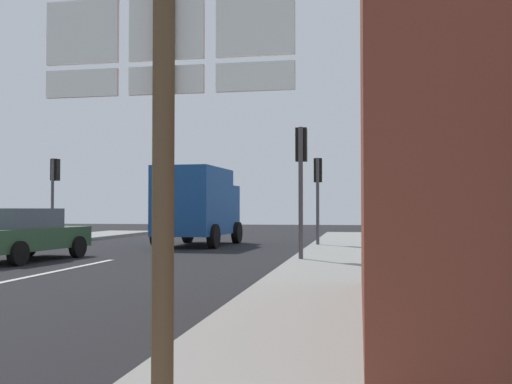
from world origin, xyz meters
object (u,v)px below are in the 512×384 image
Objects in this scene: traffic_light_far_left at (54,181)px; traffic_light_near_right at (301,163)px; traffic_light_far_right at (318,181)px; delivery_truck at (198,204)px; sedan_far at (22,234)px; route_sign_post at (165,122)px.

traffic_light_far_left is 0.97× the size of traffic_light_near_right.
traffic_light_far_right is 10.85m from traffic_light_far_left.
traffic_light_near_right is at bearing -90.00° from traffic_light_far_right.
traffic_light_near_right reaches higher than delivery_truck.
delivery_truck is (2.99, 7.46, 0.89)m from sedan_far.
route_sign_post is at bearing -59.07° from traffic_light_far_left.
traffic_light_near_right is at bearing 4.29° from sedan_far.
traffic_light_far_left reaches higher than delivery_truck.
route_sign_post reaches higher than sedan_far.
delivery_truck reaches higher than sedan_far.
traffic_light_near_right reaches higher than traffic_light_far_left.
traffic_light_far_right is 0.95× the size of traffic_light_far_left.
traffic_light_near_right is (7.79, 0.58, 1.93)m from sedan_far.
delivery_truck is 1.44× the size of traffic_light_far_left.
traffic_light_far_left is at bearing 113.01° from sedan_far.
traffic_light_far_left is at bearing -177.53° from delivery_truck.
traffic_light_near_right is at bearing 91.51° from route_sign_post.
traffic_light_far_right is 0.92× the size of traffic_light_near_right.
route_sign_post is 21.73m from traffic_light_far_left.
traffic_light_far_right is at bearing -1.39° from traffic_light_far_left.
traffic_light_far_left is at bearing 120.93° from route_sign_post.
traffic_light_near_right reaches higher than route_sign_post.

